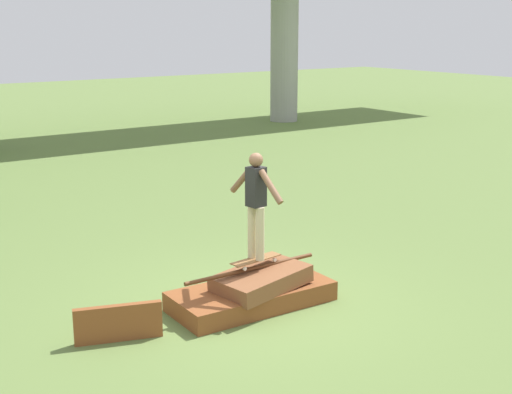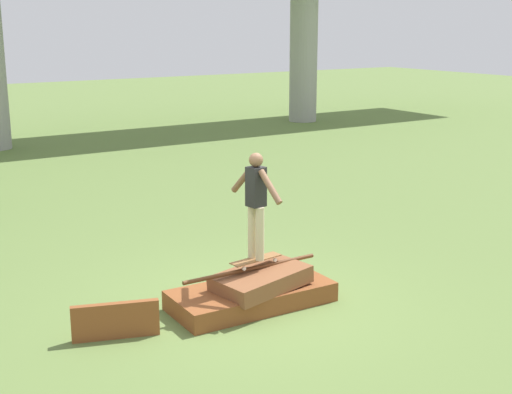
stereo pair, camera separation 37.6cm
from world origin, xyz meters
name	(u,v)px [view 1 (the left image)]	position (x,y,z in m)	size (l,w,h in m)	color
ground_plane	(252,305)	(0.00, 0.00, 0.00)	(80.00, 80.00, 0.00)	olive
scrap_pile	(254,291)	(0.03, -0.03, 0.21)	(2.32, 1.13, 0.57)	brown
scrap_plank_loose	(118,323)	(-2.02, 0.01, 0.24)	(1.07, 0.44, 0.47)	brown
skateboard	(256,260)	(0.10, 0.04, 0.65)	(0.83, 0.29, 0.09)	brown
skater	(256,199)	(0.10, 0.04, 1.52)	(0.24, 1.04, 1.51)	#C6B78E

